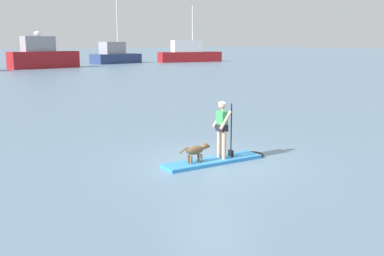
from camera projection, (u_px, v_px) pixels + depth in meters
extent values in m
plane|color=slate|center=(213.00, 163.00, 13.36)|extent=(400.00, 400.00, 0.00)
cube|color=#338CD8|center=(213.00, 161.00, 13.35)|extent=(3.23, 1.06, 0.10)
ellipsoid|color=black|center=(254.00, 154.00, 14.17)|extent=(0.63, 0.75, 0.10)
cylinder|color=tan|center=(219.00, 143.00, 13.53)|extent=(0.12, 0.12, 0.85)
cylinder|color=tan|center=(224.00, 145.00, 13.31)|extent=(0.12, 0.12, 0.85)
cube|color=black|center=(222.00, 128.00, 13.33)|extent=(0.26, 0.38, 0.20)
cube|color=#338C4C|center=(222.00, 121.00, 13.29)|extent=(0.23, 0.36, 0.58)
sphere|color=tan|center=(222.00, 105.00, 13.20)|extent=(0.22, 0.22, 0.22)
ellipsoid|color=white|center=(222.00, 103.00, 13.19)|extent=(0.23, 0.23, 0.11)
cylinder|color=tan|center=(218.00, 118.00, 13.44)|extent=(0.42, 0.13, 0.54)
cylinder|color=tan|center=(226.00, 120.00, 13.12)|extent=(0.42, 0.13, 0.54)
cylinder|color=black|center=(231.00, 130.00, 13.53)|extent=(0.04, 0.04, 1.63)
cube|color=black|center=(231.00, 153.00, 13.67)|extent=(0.10, 0.19, 0.20)
ellipsoid|color=brown|center=(195.00, 150.00, 12.94)|extent=(0.59, 0.28, 0.26)
ellipsoid|color=brown|center=(205.00, 146.00, 13.10)|extent=(0.24, 0.18, 0.18)
ellipsoid|color=#503923|center=(208.00, 146.00, 13.17)|extent=(0.13, 0.09, 0.08)
cylinder|color=brown|center=(183.00, 150.00, 12.73)|extent=(0.27, 0.08, 0.18)
cylinder|color=brown|center=(198.00, 157.00, 13.14)|extent=(0.07, 0.07, 0.24)
cylinder|color=brown|center=(201.00, 158.00, 13.01)|extent=(0.07, 0.07, 0.24)
cylinder|color=brown|center=(188.00, 159.00, 12.96)|extent=(0.07, 0.07, 0.24)
cylinder|color=brown|center=(191.00, 160.00, 12.83)|extent=(0.07, 0.07, 0.24)
cube|color=maroon|center=(44.00, 60.00, 59.55)|extent=(9.27, 3.20, 2.20)
cube|color=gray|center=(38.00, 44.00, 58.74)|extent=(4.23, 2.18, 1.98)
ellipsoid|color=white|center=(37.00, 33.00, 58.48)|extent=(0.90, 0.90, 0.60)
cube|color=navy|center=(116.00, 59.00, 72.61)|extent=(8.46, 4.20, 1.50)
cube|color=gray|center=(112.00, 48.00, 71.92)|extent=(3.93, 2.83, 1.92)
cylinder|color=silver|center=(117.00, 26.00, 71.88)|extent=(0.20, 0.20, 8.68)
cylinder|color=silver|center=(112.00, 46.00, 71.87)|extent=(2.83, 0.51, 0.14)
cube|color=maroon|center=(190.00, 57.00, 77.44)|extent=(11.36, 5.03, 1.70)
cube|color=silver|center=(186.00, 46.00, 76.59)|extent=(5.29, 2.99, 1.94)
cylinder|color=silver|center=(193.00, 29.00, 76.87)|extent=(0.20, 0.20, 7.76)
cylinder|color=silver|center=(186.00, 45.00, 76.54)|extent=(3.80, 1.05, 0.14)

